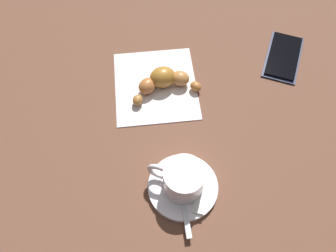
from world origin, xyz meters
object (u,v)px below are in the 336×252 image
espresso_cup (182,179)px  cell_phone (283,56)px  saucer (183,187)px  sugar_packet (201,194)px  napkin (156,85)px  croissant (163,81)px  teaspoon (181,189)px

espresso_cup → cell_phone: size_ratio=0.67×
cell_phone → espresso_cup: bearing=150.5°
saucer → sugar_packet: 0.03m
napkin → cell_phone: 0.28m
sugar_packet → napkin: bearing=32.0°
saucer → cell_phone: 0.37m
napkin → croissant: 0.03m
cell_phone → napkin: bearing=113.2°
saucer → espresso_cup: espresso_cup is taller
croissant → cell_phone: bearing=-65.3°
saucer → espresso_cup: size_ratio=1.24×
espresso_cup → teaspoon: 0.03m
saucer → cell_phone: bearing=-29.1°
saucer → napkin: size_ratio=0.66×
sugar_packet → napkin: (0.22, 0.11, -0.01)m
sugar_packet → cell_phone: (0.33, -0.15, -0.01)m
sugar_packet → teaspoon: bearing=88.0°
saucer → cell_phone: (0.32, -0.18, -0.00)m
teaspoon → cell_phone: size_ratio=0.84×
napkin → croissant: bearing=-93.4°
croissant → espresso_cup: bearing=-163.5°
saucer → napkin: bearing=20.8°
napkin → croissant: croissant is taller
teaspoon → napkin: teaspoon is taller
saucer → teaspoon: (-0.01, 0.00, 0.01)m
espresso_cup → croissant: (0.21, 0.06, -0.02)m
napkin → croissant: (-0.00, -0.02, 0.02)m
teaspoon → cell_phone: bearing=-28.9°
espresso_cup → teaspoon: bearing=-179.7°
teaspoon → napkin: size_ratio=0.67×
saucer → sugar_packet: bearing=-108.2°
napkin → saucer: bearing=-159.2°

